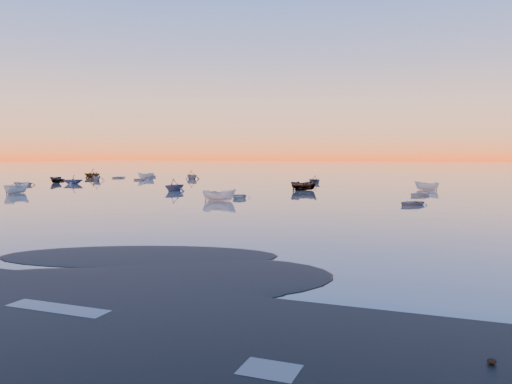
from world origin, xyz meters
The scene contains 5 objects.
ground centered at (0.00, 100.00, 0.00)m, with size 600.00×600.00×0.00m, color #6C625A.
mud_lobes centered at (0.00, -1.00, 0.01)m, with size 140.00×6.00×0.07m, color black, non-canonical shape.
moored_fleet centered at (0.00, 53.00, 0.00)m, with size 124.00×58.00×1.20m, color silver, non-canonical shape.
boat_near_left centered at (-7.27, 34.55, 0.00)m, with size 3.59×1.50×0.90m, color silver.
boat_near_center centered at (-8.15, 30.90, 0.00)m, with size 3.77×1.60×1.31m, color silver.
Camera 1 is at (15.54, -19.31, 5.08)m, focal length 35.00 mm.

